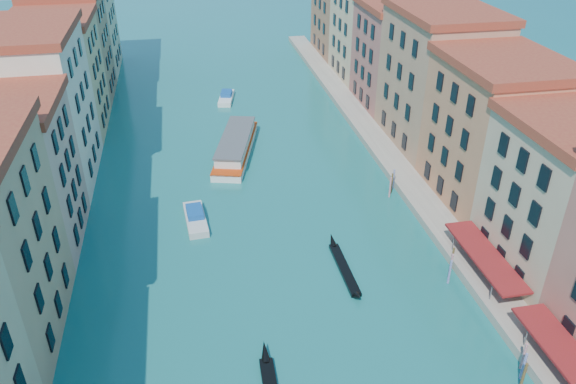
% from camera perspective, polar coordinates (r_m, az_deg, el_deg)
% --- Properties ---
extents(left_bank_palazzos, '(12.80, 128.40, 21.00)m').
position_cam_1_polar(left_bank_palazzos, '(75.80, -24.92, 5.55)').
color(left_bank_palazzos, beige).
rests_on(left_bank_palazzos, ground).
extents(right_bank_palazzos, '(12.80, 128.40, 21.00)m').
position_cam_1_polar(right_bank_palazzos, '(82.16, 16.57, 8.98)').
color(right_bank_palazzos, brown).
rests_on(right_bank_palazzos, ground).
extents(quay, '(4.00, 140.00, 1.00)m').
position_cam_1_polar(quay, '(82.66, 10.68, 2.82)').
color(quay, gray).
rests_on(quay, ground).
extents(mooring_poles_right, '(1.44, 54.24, 3.20)m').
position_cam_1_polar(mooring_poles_right, '(54.81, 21.25, -14.14)').
color(mooring_poles_right, '#543C1C').
rests_on(mooring_poles_right, ground).
extents(vaporetto_far, '(9.00, 19.31, 2.80)m').
position_cam_1_polar(vaporetto_far, '(85.40, -5.32, 4.74)').
color(vaporetto_far, white).
rests_on(vaporetto_far, ground).
extents(gondola_far, '(1.17, 11.64, 1.65)m').
position_cam_1_polar(gondola_far, '(61.38, 5.68, -7.58)').
color(gondola_far, black).
rests_on(gondola_far, ground).
extents(motorboat_mid, '(2.86, 7.59, 1.54)m').
position_cam_1_polar(motorboat_mid, '(69.58, -9.38, -2.57)').
color(motorboat_mid, silver).
rests_on(motorboat_mid, ground).
extents(motorboat_far, '(3.74, 7.71, 1.53)m').
position_cam_1_polar(motorboat_far, '(106.48, -6.29, 9.57)').
color(motorboat_far, white).
rests_on(motorboat_far, ground).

